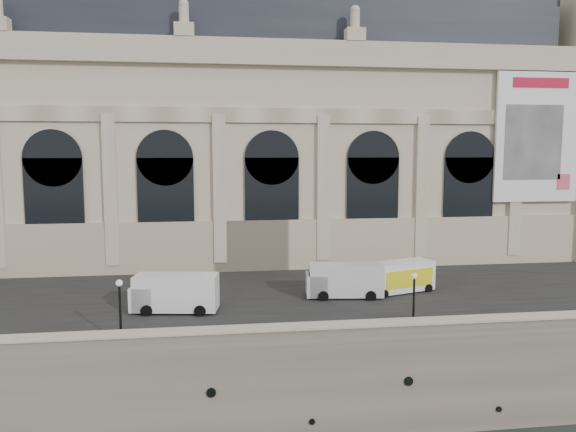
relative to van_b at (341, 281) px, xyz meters
name	(u,v)px	position (x,y,z in m)	size (l,w,h in m)	color
quay	(293,271)	(-0.32, 23.97, -4.37)	(160.00, 70.00, 6.00)	gray
street	(329,288)	(-0.32, 2.97, -1.34)	(160.00, 24.00, 0.06)	#2D2D2D
parapet	(375,332)	(-0.32, -10.43, -0.75)	(160.00, 1.40, 1.21)	gray
museum	(245,132)	(-6.29, 19.83, 12.35)	(69.00, 18.70, 29.10)	#C6B298
van_b	(341,281)	(0.00, 0.00, 0.00)	(6.25, 3.03, 2.68)	silver
van_c	(171,293)	(-13.11, -2.29, 0.03)	(6.43, 3.26, 2.74)	white
box_truck	(398,277)	(5.03, 0.82, -0.07)	(6.72, 3.93, 2.58)	white
lamp_left	(120,313)	(-15.64, -8.97, 0.63)	(0.41, 0.41, 4.02)	black
lamp_right	(414,302)	(2.79, -8.69, 0.52)	(0.39, 0.39, 3.81)	black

